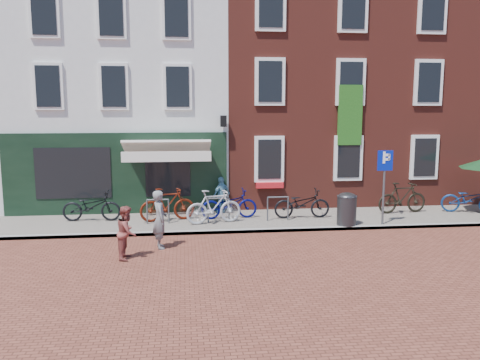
{
  "coord_description": "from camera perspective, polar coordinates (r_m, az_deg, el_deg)",
  "views": [
    {
      "loc": [
        -2.63,
        -14.86,
        3.93
      ],
      "look_at": [
        -0.85,
        0.62,
        1.59
      ],
      "focal_mm": 36.95,
      "sensor_mm": 36.0,
      "label": 1
    }
  ],
  "objects": [
    {
      "name": "bicycle_0",
      "position": [
        17.31,
        -16.77,
        -2.91
      ],
      "size": [
        1.96,
        0.77,
        1.01
      ],
      "primitive_type": "imported",
      "rotation": [
        0.0,
        0.0,
        1.52
      ],
      "color": "black",
      "rests_on": "sidewalk"
    },
    {
      "name": "bicycle_5",
      "position": [
        18.73,
        18.22,
        -1.95
      ],
      "size": [
        1.92,
        0.74,
        1.12
      ],
      "primitive_type": "imported",
      "rotation": [
        0.0,
        0.0,
        1.68
      ],
      "color": "black",
      "rests_on": "sidewalk"
    },
    {
      "name": "bicycle_1",
      "position": [
        16.76,
        -8.37,
        -2.81
      ],
      "size": [
        1.94,
        0.96,
        1.12
      ],
      "primitive_type": "imported",
      "rotation": [
        0.0,
        0.0,
        1.81
      ],
      "color": "#541609",
      "rests_on": "sidewalk"
    },
    {
      "name": "bicycle_4",
      "position": [
        17.14,
        7.16,
        -2.72
      ],
      "size": [
        1.93,
        0.68,
        1.01
      ],
      "primitive_type": "imported",
      "rotation": [
        0.0,
        0.0,
        1.57
      ],
      "color": "black",
      "rests_on": "sidewalk"
    },
    {
      "name": "bicycle_2",
      "position": [
        16.95,
        -1.26,
        -2.78
      ],
      "size": [
        1.98,
        0.84,
        1.01
      ],
      "primitive_type": "imported",
      "rotation": [
        0.0,
        0.0,
        1.66
      ],
      "color": "#040751",
      "rests_on": "sidewalk"
    },
    {
      "name": "sidewalk",
      "position": [
        17.2,
        5.82,
        -4.55
      ],
      "size": [
        24.0,
        3.0,
        0.1
      ],
      "primitive_type": "cube",
      "color": "slate",
      "rests_on": "ground"
    },
    {
      "name": "building_brick_right",
      "position": [
        24.33,
        19.71,
        10.56
      ],
      "size": [
        6.0,
        8.0,
        10.0
      ],
      "primitive_type": "cube",
      "color": "maroon",
      "rests_on": "ground"
    },
    {
      "name": "building_stucco",
      "position": [
        22.0,
        -12.93,
        9.8
      ],
      "size": [
        8.0,
        8.0,
        9.0
      ],
      "primitive_type": "cube",
      "color": "silver",
      "rests_on": "ground"
    },
    {
      "name": "boy",
      "position": [
        13.17,
        -12.92,
        -5.9
      ],
      "size": [
        0.61,
        0.74,
        1.39
      ],
      "primitive_type": "imported",
      "rotation": [
        0.0,
        0.0,
        1.44
      ],
      "color": "brown",
      "rests_on": "ground"
    },
    {
      "name": "litter_bin",
      "position": [
        16.36,
        12.23,
        -3.09
      ],
      "size": [
        0.62,
        0.62,
        1.14
      ],
      "color": "#2E2E30",
      "rests_on": "sidewalk"
    },
    {
      "name": "bicycle_6",
      "position": [
        19.66,
        24.98,
        -2.01
      ],
      "size": [
        2.03,
        1.38,
        1.01
      ],
      "primitive_type": "imported",
      "rotation": [
        0.0,
        0.0,
        1.16
      ],
      "color": "navy",
      "rests_on": "sidewalk"
    },
    {
      "name": "ground",
      "position": [
        15.59,
        3.39,
        -6.08
      ],
      "size": [
        80.0,
        80.0,
        0.0
      ],
      "primitive_type": "plane",
      "color": "brown"
    },
    {
      "name": "building_brick_mid",
      "position": [
        22.37,
        5.51,
        11.23
      ],
      "size": [
        6.0,
        8.0,
        10.0
      ],
      "primitive_type": "cube",
      "color": "maroon",
      "rests_on": "ground"
    },
    {
      "name": "woman",
      "position": [
        13.92,
        -9.25,
        -4.51
      ],
      "size": [
        0.5,
        0.66,
        1.63
      ],
      "primitive_type": "imported",
      "rotation": [
        0.0,
        0.0,
        1.76
      ],
      "color": "slate",
      "rests_on": "ground"
    },
    {
      "name": "bicycle_3",
      "position": [
        16.24,
        -3.04,
        -3.09
      ],
      "size": [
        1.94,
        0.95,
        1.12
      ],
      "primitive_type": "imported",
      "rotation": [
        0.0,
        0.0,
        1.81
      ],
      "color": "#B0B0B2",
      "rests_on": "sidewalk"
    },
    {
      "name": "cafe_person",
      "position": [
        17.79,
        -2.14,
        -1.73
      ],
      "size": [
        0.8,
        0.75,
        1.33
      ],
      "primitive_type": "imported",
      "rotation": [
        0.0,
        0.0,
        3.84
      ],
      "color": "#68A4BE",
      "rests_on": "sidewalk"
    },
    {
      "name": "parking_sign",
      "position": [
        16.58,
        16.35,
        0.68
      ],
      "size": [
        0.5,
        0.07,
        2.43
      ],
      "color": "#4C4C4F",
      "rests_on": "sidewalk"
    }
  ]
}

